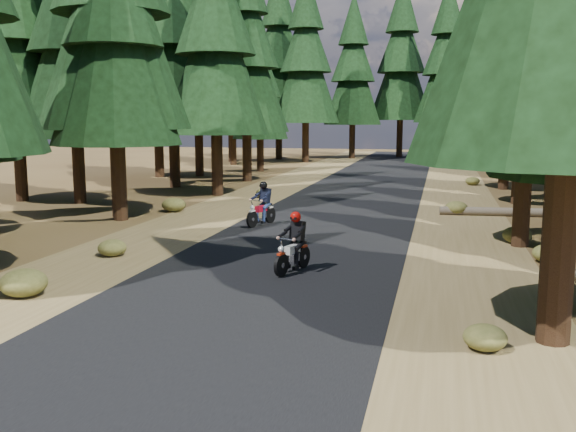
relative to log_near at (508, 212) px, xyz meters
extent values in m
plane|color=#432F17|center=(-6.28, -10.30, -0.16)|extent=(120.00, 120.00, 0.00)
cube|color=black|center=(-6.28, -5.30, -0.15)|extent=(6.00, 100.00, 0.01)
cube|color=brown|center=(-10.88, -5.30, -0.16)|extent=(3.20, 100.00, 0.01)
cube|color=brown|center=(-1.68, -5.30, -0.16)|extent=(3.20, 100.00, 0.01)
cylinder|color=black|center=(-0.63, -14.00, 2.76)|extent=(0.53, 0.53, 5.85)
cylinder|color=black|center=(-13.54, -4.12, 2.51)|extent=(0.51, 0.51, 5.34)
cone|color=black|center=(-13.54, -4.12, 5.85)|extent=(4.54, 4.54, 6.68)
cylinder|color=black|center=(-0.23, -5.82, 2.10)|extent=(0.48, 0.48, 4.52)
cone|color=black|center=(-0.23, -5.82, 4.92)|extent=(3.84, 3.84, 5.65)
cylinder|color=black|center=(-13.99, -3.33, 3.05)|extent=(0.56, 0.56, 6.43)
cone|color=black|center=(-13.99, -3.33, 7.07)|extent=(5.46, 5.46, 8.03)
cylinder|color=black|center=(-17.42, -0.37, 2.62)|extent=(0.52, 0.52, 5.56)
cone|color=black|center=(-17.42, -0.37, 6.10)|extent=(4.73, 4.73, 6.95)
cylinder|color=black|center=(-12.64, 3.59, 2.70)|extent=(0.53, 0.53, 5.72)
cone|color=black|center=(-12.64, 3.59, 6.27)|extent=(4.86, 4.86, 7.15)
cylinder|color=black|center=(0.69, 3.77, 2.09)|extent=(0.48, 0.48, 4.51)
cone|color=black|center=(0.69, 3.77, 4.91)|extent=(3.83, 3.83, 5.64)
cone|color=black|center=(0.69, 3.77, 6.94)|extent=(2.93, 2.93, 4.06)
cylinder|color=black|center=(-16.04, 6.55, 3.02)|extent=(0.55, 0.55, 6.37)
cone|color=black|center=(-16.04, 6.55, 7.00)|extent=(5.41, 5.41, 7.96)
cylinder|color=black|center=(-13.28, 10.46, 2.66)|extent=(0.53, 0.53, 5.64)
cone|color=black|center=(-13.28, 10.46, 6.18)|extent=(4.79, 4.79, 7.05)
cone|color=black|center=(-13.28, 10.46, 8.72)|extent=(3.67, 3.67, 5.08)
cylinder|color=black|center=(0.64, 9.44, 2.75)|extent=(0.53, 0.53, 5.83)
cone|color=black|center=(0.64, 9.44, 6.40)|extent=(4.95, 4.95, 7.29)
cone|color=black|center=(0.64, 9.44, 9.02)|extent=(3.79, 3.79, 5.25)
cylinder|color=black|center=(-17.15, 12.92, 2.56)|extent=(0.52, 0.52, 5.45)
cone|color=black|center=(-17.15, 12.92, 5.97)|extent=(4.63, 4.63, 6.81)
cone|color=black|center=(-17.15, 12.92, 8.42)|extent=(3.54, 3.54, 4.90)
cylinder|color=black|center=(-14.41, 17.16, 2.05)|extent=(0.48, 0.48, 4.42)
cone|color=black|center=(-14.41, 17.16, 4.81)|extent=(3.76, 3.76, 5.52)
cone|color=black|center=(-14.41, 17.16, 6.80)|extent=(2.87, 2.87, 3.98)
cone|color=black|center=(-14.41, 17.16, 8.79)|extent=(1.99, 1.99, 3.31)
cylinder|color=black|center=(2.06, 18.11, 2.72)|extent=(0.53, 0.53, 5.76)
cone|color=black|center=(2.06, 18.11, 6.32)|extent=(4.90, 4.90, 7.21)
cone|color=black|center=(2.06, 18.11, 8.92)|extent=(3.75, 3.75, 5.19)
cylinder|color=black|center=(-18.08, 22.47, 2.21)|extent=(0.49, 0.49, 4.75)
cone|color=black|center=(-18.08, 22.47, 5.18)|extent=(4.04, 4.04, 5.93)
cone|color=black|center=(-18.08, 22.47, 7.32)|extent=(3.09, 3.09, 4.27)
cone|color=black|center=(-18.08, 22.47, 9.45)|extent=(2.14, 2.14, 3.56)
cylinder|color=black|center=(-20.28, -0.30, 2.84)|extent=(0.54, 0.54, 6.00)
cone|color=black|center=(-20.28, -0.30, 6.59)|extent=(5.10, 5.10, 7.50)
cylinder|color=black|center=(-19.28, 11.70, 3.04)|extent=(0.56, 0.56, 6.40)
cone|color=black|center=(-19.28, 11.70, 7.04)|extent=(5.44, 5.44, 8.00)
cone|color=black|center=(-19.28, 11.70, 9.92)|extent=(4.16, 4.16, 5.76)
cylinder|color=black|center=(-13.28, 26.70, 3.04)|extent=(0.56, 0.56, 6.40)
cone|color=black|center=(-13.28, 26.70, 7.04)|extent=(5.44, 5.44, 8.00)
cone|color=black|center=(-13.28, 26.70, 9.92)|extent=(4.16, 4.16, 5.76)
cylinder|color=black|center=(0.72, 26.70, 2.84)|extent=(0.54, 0.54, 6.00)
cone|color=black|center=(0.72, 26.70, 6.59)|extent=(5.10, 5.10, 7.50)
cone|color=black|center=(0.72, 26.70, 9.29)|extent=(3.90, 3.90, 5.40)
cone|color=black|center=(0.72, 26.70, 11.99)|extent=(2.70, 2.70, 4.50)
cylinder|color=black|center=(-16.28, 29.70, 3.24)|extent=(0.57, 0.57, 6.80)
cone|color=black|center=(-16.28, 29.70, 7.49)|extent=(5.78, 5.78, 8.50)
cone|color=black|center=(-16.28, 29.70, 10.55)|extent=(4.42, 4.42, 6.12)
cylinder|color=black|center=(3.72, 29.70, 3.04)|extent=(0.56, 0.56, 6.40)
cone|color=black|center=(3.72, 29.70, 7.04)|extent=(5.44, 5.44, 8.00)
cone|color=black|center=(3.72, 29.70, 9.92)|extent=(4.16, 4.16, 5.76)
cylinder|color=black|center=(-10.28, 32.70, 2.84)|extent=(0.54, 0.54, 6.00)
cone|color=black|center=(-10.28, 32.70, 6.59)|extent=(5.10, 5.10, 7.50)
cone|color=black|center=(-10.28, 32.70, 9.29)|extent=(3.90, 3.90, 5.40)
cone|color=black|center=(-10.28, 32.70, 11.99)|extent=(2.70, 2.70, 4.50)
cylinder|color=black|center=(-2.28, 32.70, 3.04)|extent=(0.56, 0.56, 6.40)
cone|color=black|center=(-2.28, 32.70, 7.04)|extent=(5.44, 5.44, 8.00)
cone|color=black|center=(-2.28, 32.70, 9.92)|extent=(4.16, 4.16, 5.76)
cone|color=black|center=(-2.28, 32.70, 12.80)|extent=(2.88, 2.88, 4.80)
cylinder|color=black|center=(-6.28, 35.70, 3.24)|extent=(0.57, 0.57, 6.80)
cone|color=black|center=(-6.28, 35.70, 7.49)|extent=(5.78, 5.78, 8.50)
cone|color=black|center=(-6.28, 35.70, 10.55)|extent=(4.42, 4.42, 6.12)
cone|color=black|center=(-6.28, 35.70, 13.61)|extent=(3.06, 3.06, 5.10)
cylinder|color=black|center=(-19.28, 25.70, 2.64)|extent=(0.52, 0.52, 5.60)
cone|color=black|center=(-19.28, 25.70, 6.14)|extent=(4.76, 4.76, 7.00)
cone|color=black|center=(-19.28, 25.70, 8.66)|extent=(3.64, 3.64, 5.04)
cone|color=black|center=(-19.28, 25.70, 11.18)|extent=(2.52, 2.52, 4.20)
cylinder|color=black|center=(6.72, 25.70, 2.84)|extent=(0.54, 0.54, 6.00)
cone|color=black|center=(6.72, 25.70, 6.59)|extent=(5.10, 5.10, 7.50)
cylinder|color=#4C4233|center=(0.00, 0.00, 0.00)|extent=(4.97, 0.70, 0.32)
ellipsoid|color=#474C1E|center=(0.22, -7.83, 0.07)|extent=(0.77, 0.77, 0.46)
ellipsoid|color=#474C1E|center=(-1.72, -14.62, 0.05)|extent=(0.68, 0.68, 0.41)
ellipsoid|color=#474C1E|center=(-0.26, -5.40, 0.09)|extent=(0.83, 0.83, 0.50)
ellipsoid|color=#474C1E|center=(-12.51, -1.82, 0.11)|extent=(0.91, 0.91, 0.55)
ellipsoid|color=#474C1E|center=(-1.86, 0.02, 0.09)|extent=(0.84, 0.84, 0.50)
ellipsoid|color=#474C1E|center=(-0.79, 11.10, 0.07)|extent=(0.76, 0.76, 0.45)
ellipsoid|color=#474C1E|center=(-10.83, -9.69, 0.06)|extent=(0.74, 0.74, 0.45)
ellipsoid|color=#474C1E|center=(-10.30, 3.27, 0.05)|extent=(0.72, 0.72, 0.43)
ellipsoid|color=#474C1E|center=(-10.68, -13.61, 0.12)|extent=(0.95, 0.95, 0.57)
cube|color=black|center=(-5.81, -10.34, 0.81)|extent=(0.36, 0.28, 0.46)
sphere|color=#B10C07|center=(-5.81, -10.34, 1.15)|extent=(0.32, 0.32, 0.26)
cube|color=black|center=(-8.33, -4.13, 0.85)|extent=(0.38, 0.30, 0.48)
sphere|color=black|center=(-8.33, -4.13, 1.20)|extent=(0.34, 0.34, 0.27)
camera|label=1|loc=(-2.49, -24.71, 3.46)|focal=40.00mm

